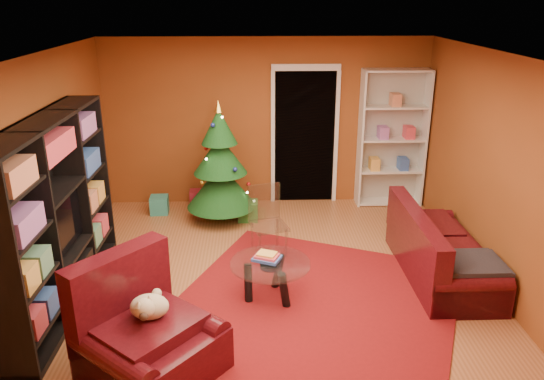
{
  "coord_description": "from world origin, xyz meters",
  "views": [
    {
      "loc": [
        -0.21,
        -5.35,
        3.18
      ],
      "look_at": [
        0.0,
        0.4,
        1.05
      ],
      "focal_mm": 35.0,
      "sensor_mm": 36.0,
      "label": 1
    }
  ],
  "objects_px": {
    "media_unit": "(56,216)",
    "gift_box_green": "(248,211)",
    "rug": "(308,315)",
    "gift_box_teal": "(159,205)",
    "dog": "(150,307)",
    "gift_box_red": "(198,198)",
    "acrylic_chair": "(269,226)",
    "sofa": "(443,244)",
    "armchair": "(151,332)",
    "coffee_table": "(270,280)",
    "white_bookshelf": "(392,139)",
    "christmas_tree": "(220,164)"
  },
  "relations": [
    {
      "from": "media_unit",
      "to": "gift_box_green",
      "type": "distance_m",
      "value": 3.06
    },
    {
      "from": "rug",
      "to": "gift_box_teal",
      "type": "xyz_separation_m",
      "value": [
        -2.01,
        2.88,
        0.12
      ]
    },
    {
      "from": "dog",
      "to": "media_unit",
      "type": "bearing_deg",
      "value": 85.04
    },
    {
      "from": "gift_box_red",
      "to": "acrylic_chair",
      "type": "xyz_separation_m",
      "value": [
        1.09,
        -1.79,
        0.29
      ]
    },
    {
      "from": "gift_box_teal",
      "to": "sofa",
      "type": "distance_m",
      "value": 4.24
    },
    {
      "from": "armchair",
      "to": "rug",
      "type": "bearing_deg",
      "value": -19.39
    },
    {
      "from": "armchair",
      "to": "sofa",
      "type": "xyz_separation_m",
      "value": [
        3.14,
        1.66,
        -0.02
      ]
    },
    {
      "from": "coffee_table",
      "to": "white_bookshelf",
      "type": "bearing_deg",
      "value": 54.68
    },
    {
      "from": "coffee_table",
      "to": "gift_box_red",
      "type": "bearing_deg",
      "value": 110.62
    },
    {
      "from": "gift_box_teal",
      "to": "sofa",
      "type": "xyz_separation_m",
      "value": [
        3.69,
        -2.07,
        0.28
      ]
    },
    {
      "from": "gift_box_red",
      "to": "dog",
      "type": "height_order",
      "value": "dog"
    },
    {
      "from": "gift_box_green",
      "to": "coffee_table",
      "type": "relative_size",
      "value": 0.33
    },
    {
      "from": "rug",
      "to": "media_unit",
      "type": "xyz_separation_m",
      "value": [
        -2.62,
        0.4,
        1.01
      ]
    },
    {
      "from": "rug",
      "to": "media_unit",
      "type": "relative_size",
      "value": 1.28
    },
    {
      "from": "rug",
      "to": "gift_box_green",
      "type": "distance_m",
      "value": 2.66
    },
    {
      "from": "gift_box_red",
      "to": "rug",
      "type": "bearing_deg",
      "value": -65.5
    },
    {
      "from": "media_unit",
      "to": "gift_box_red",
      "type": "relative_size",
      "value": 10.84
    },
    {
      "from": "white_bookshelf",
      "to": "dog",
      "type": "distance_m",
      "value": 5.02
    },
    {
      "from": "christmas_tree",
      "to": "sofa",
      "type": "relative_size",
      "value": 0.95
    },
    {
      "from": "white_bookshelf",
      "to": "armchair",
      "type": "height_order",
      "value": "white_bookshelf"
    },
    {
      "from": "white_bookshelf",
      "to": "sofa",
      "type": "height_order",
      "value": "white_bookshelf"
    },
    {
      "from": "rug",
      "to": "gift_box_red",
      "type": "bearing_deg",
      "value": 114.5
    },
    {
      "from": "rug",
      "to": "sofa",
      "type": "relative_size",
      "value": 1.77
    },
    {
      "from": "christmas_tree",
      "to": "gift_box_green",
      "type": "height_order",
      "value": "christmas_tree"
    },
    {
      "from": "armchair",
      "to": "gift_box_teal",
      "type": "bearing_deg",
      "value": 48.98
    },
    {
      "from": "gift_box_teal",
      "to": "armchair",
      "type": "distance_m",
      "value": 3.78
    },
    {
      "from": "media_unit",
      "to": "sofa",
      "type": "bearing_deg",
      "value": 6.14
    },
    {
      "from": "christmas_tree",
      "to": "white_bookshelf",
      "type": "relative_size",
      "value": 0.83
    },
    {
      "from": "christmas_tree",
      "to": "gift_box_teal",
      "type": "distance_m",
      "value": 1.26
    },
    {
      "from": "armchair",
      "to": "sofa",
      "type": "height_order",
      "value": "armchair"
    },
    {
      "from": "rug",
      "to": "white_bookshelf",
      "type": "distance_m",
      "value": 3.71
    },
    {
      "from": "armchair",
      "to": "coffee_table",
      "type": "distance_m",
      "value": 1.62
    },
    {
      "from": "acrylic_chair",
      "to": "dog",
      "type": "bearing_deg",
      "value": -133.19
    },
    {
      "from": "media_unit",
      "to": "christmas_tree",
      "type": "xyz_separation_m",
      "value": [
        1.59,
        2.18,
        -0.14
      ]
    },
    {
      "from": "rug",
      "to": "dog",
      "type": "relative_size",
      "value": 8.48
    },
    {
      "from": "gift_box_green",
      "to": "christmas_tree",
      "type": "bearing_deg",
      "value": 178.76
    },
    {
      "from": "christmas_tree",
      "to": "coffee_table",
      "type": "xyz_separation_m",
      "value": [
        0.65,
        -2.23,
        -0.65
      ]
    },
    {
      "from": "rug",
      "to": "white_bookshelf",
      "type": "bearing_deg",
      "value": 63.1
    },
    {
      "from": "christmas_tree",
      "to": "white_bookshelf",
      "type": "xyz_separation_m",
      "value": [
        2.64,
        0.59,
        0.19
      ]
    },
    {
      "from": "sofa",
      "to": "acrylic_chair",
      "type": "xyz_separation_m",
      "value": [
        -2.05,
        0.59,
        0.0
      ]
    },
    {
      "from": "gift_box_red",
      "to": "dog",
      "type": "bearing_deg",
      "value": -90.2
    },
    {
      "from": "christmas_tree",
      "to": "armchair",
      "type": "bearing_deg",
      "value": -97.15
    },
    {
      "from": "sofa",
      "to": "media_unit",
      "type": "bearing_deg",
      "value": 95.39
    },
    {
      "from": "gift_box_green",
      "to": "sofa",
      "type": "height_order",
      "value": "sofa"
    },
    {
      "from": "rug",
      "to": "dog",
      "type": "xyz_separation_m",
      "value": [
        -1.47,
        -0.77,
        0.64
      ]
    },
    {
      "from": "sofa",
      "to": "gift_box_green",
      "type": "bearing_deg",
      "value": 52.69
    },
    {
      "from": "christmas_tree",
      "to": "acrylic_chair",
      "type": "bearing_deg",
      "value": -60.56
    },
    {
      "from": "gift_box_red",
      "to": "gift_box_green",
      "type": "bearing_deg",
      "value": -37.2
    },
    {
      "from": "gift_box_red",
      "to": "white_bookshelf",
      "type": "relative_size",
      "value": 0.11
    },
    {
      "from": "gift_box_green",
      "to": "armchair",
      "type": "relative_size",
      "value": 0.26
    }
  ]
}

